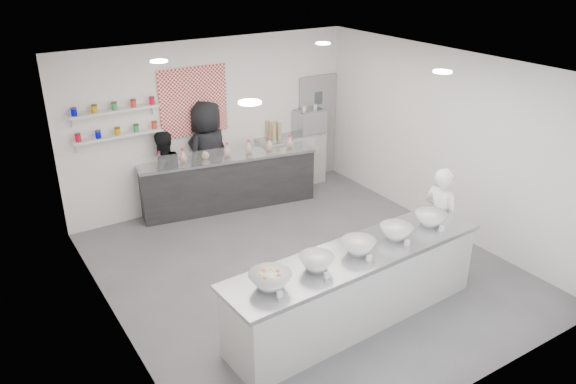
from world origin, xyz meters
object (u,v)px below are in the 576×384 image
object	(u,v)px
back_bar	(229,182)
woman_prep	(440,218)
staff_left	(164,175)
staff_right	(208,155)
espresso_machine	(310,121)
prep_counter	(356,287)
espresso_ledge	(291,161)

from	to	relation	value
back_bar	woman_prep	world-z (taller)	woman_prep
staff_left	staff_right	bearing A→B (deg)	175.26
espresso_machine	woman_prep	distance (m)	3.79
prep_counter	staff_left	world-z (taller)	staff_left
back_bar	staff_left	bearing A→B (deg)	177.79
prep_counter	espresso_ledge	size ratio (longest dim) A/B	2.58
prep_counter	staff_left	bearing A→B (deg)	99.46
back_bar	staff_left	size ratio (longest dim) A/B	2.03
espresso_ledge	prep_counter	bearing A→B (deg)	-112.24
staff_left	prep_counter	bearing A→B (deg)	97.72
prep_counter	staff_left	distance (m)	4.29
staff_right	back_bar	bearing A→B (deg)	111.59
woman_prep	staff_left	world-z (taller)	woman_prep
back_bar	espresso_ledge	world-z (taller)	espresso_ledge
espresso_machine	staff_left	bearing A→B (deg)	179.55
espresso_ledge	staff_left	xyz separation A→B (m)	(-2.62, 0.02, 0.26)
espresso_ledge	woman_prep	size ratio (longest dim) A/B	0.90
espresso_ledge	staff_left	size ratio (longest dim) A/B	0.90
espresso_machine	woman_prep	size ratio (longest dim) A/B	0.36
staff_right	staff_left	bearing A→B (deg)	-24.53
espresso_machine	woman_prep	xyz separation A→B (m)	(-0.25, -3.75, -0.48)
back_bar	woman_prep	xyz separation A→B (m)	(1.68, -3.53, 0.29)
woman_prep	espresso_machine	bearing A→B (deg)	-9.63
woman_prep	staff_left	bearing A→B (deg)	30.73
staff_left	espresso_ledge	bearing A→B (deg)	174.74
back_bar	staff_left	distance (m)	1.18
back_bar	woman_prep	bearing A→B (deg)	-54.21
staff_right	espresso_machine	bearing A→B (deg)	154.84
woman_prep	staff_right	world-z (taller)	staff_right
espresso_machine	back_bar	bearing A→B (deg)	-173.31
prep_counter	staff_right	size ratio (longest dim) A/B	1.85
espresso_ledge	back_bar	bearing A→B (deg)	-171.43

